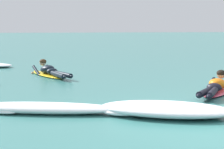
# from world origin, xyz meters

# --- Properties ---
(ground_plane) EXTENTS (120.00, 120.00, 0.00)m
(ground_plane) POSITION_xyz_m (0.00, 10.00, 0.00)
(ground_plane) COLOR #387A75
(surfer_near) EXTENTS (1.70, 2.24, 0.53)m
(surfer_near) POSITION_xyz_m (0.70, 2.90, 0.14)
(surfer_near) COLOR #E54C66
(surfer_near) RESTS_ON ground
(surfer_far) EXTENTS (1.36, 2.56, 0.54)m
(surfer_far) POSITION_xyz_m (-3.11, 6.63, 0.14)
(surfer_far) COLOR yellow
(surfer_far) RESTS_ON ground
(whitewater_mid_right) EXTENTS (2.54, 1.84, 0.25)m
(whitewater_mid_right) POSITION_xyz_m (-1.12, 0.74, 0.11)
(whitewater_mid_right) COLOR white
(whitewater_mid_right) RESTS_ON ground
(whitewater_far_band) EXTENTS (3.00, 1.31, 0.19)m
(whitewater_far_band) POSITION_xyz_m (-3.26, 1.32, 0.09)
(whitewater_far_band) COLOR white
(whitewater_far_band) RESTS_ON ground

